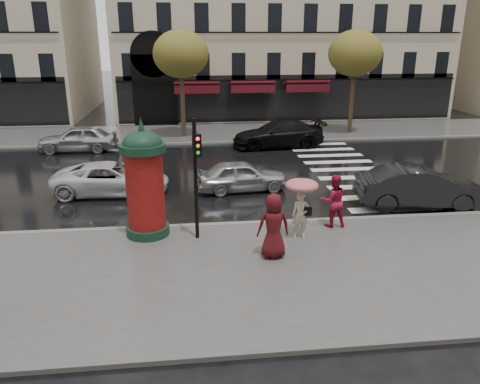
{
  "coord_description": "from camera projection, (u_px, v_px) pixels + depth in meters",
  "views": [
    {
      "loc": [
        -1.75,
        -11.89,
        6.29
      ],
      "look_at": [
        -0.24,
        1.5,
        1.76
      ],
      "focal_mm": 35.0,
      "sensor_mm": 36.0,
      "label": 1
    }
  ],
  "objects": [
    {
      "name": "ground",
      "position": [
        254.0,
        266.0,
        13.39
      ],
      "size": [
        160.0,
        160.0,
        0.0
      ],
      "primitive_type": "plane",
      "color": "black",
      "rests_on": "ground"
    },
    {
      "name": "near_sidewalk",
      "position": [
        257.0,
        273.0,
        12.9
      ],
      "size": [
        90.0,
        7.0,
        0.12
      ],
      "primitive_type": "cube",
      "color": "#474744",
      "rests_on": "ground"
    },
    {
      "name": "far_sidewalk",
      "position": [
        214.0,
        133.0,
        31.27
      ],
      "size": [
        90.0,
        6.0,
        0.12
      ],
      "primitive_type": "cube",
      "color": "#474744",
      "rests_on": "ground"
    },
    {
      "name": "near_kerb",
      "position": [
        242.0,
        224.0,
        16.2
      ],
      "size": [
        90.0,
        0.25,
        0.14
      ],
      "primitive_type": "cube",
      "color": "slate",
      "rests_on": "ground"
    },
    {
      "name": "far_kerb",
      "position": [
        217.0,
        143.0,
        28.44
      ],
      "size": [
        90.0,
        0.25,
        0.14
      ],
      "primitive_type": "cube",
      "color": "slate",
      "rests_on": "ground"
    },
    {
      "name": "zebra_crossing",
      "position": [
        347.0,
        169.0,
        23.07
      ],
      "size": [
        3.6,
        11.75,
        0.01
      ],
      "primitive_type": "cube",
      "color": "silver",
      "rests_on": "ground"
    },
    {
      "name": "tree_far_left",
      "position": [
        181.0,
        54.0,
        28.48
      ],
      "size": [
        3.4,
        3.4,
        6.64
      ],
      "color": "#38281C",
      "rests_on": "ground"
    },
    {
      "name": "tree_far_right",
      "position": [
        355.0,
        54.0,
        29.66
      ],
      "size": [
        3.4,
        3.4,
        6.64
      ],
      "color": "#38281C",
      "rests_on": "ground"
    },
    {
      "name": "woman_umbrella",
      "position": [
        301.0,
        198.0,
        14.63
      ],
      "size": [
        1.04,
        1.04,
        2.0
      ],
      "color": "beige",
      "rests_on": "near_sidewalk"
    },
    {
      "name": "woman_red",
      "position": [
        333.0,
        201.0,
        15.65
      ],
      "size": [
        0.9,
        0.71,
        1.81
      ],
      "primitive_type": "imported",
      "rotation": [
        0.0,
        0.0,
        3.17
      ],
      "color": "#A21435",
      "rests_on": "near_sidewalk"
    },
    {
      "name": "man_burgundy",
      "position": [
        273.0,
        226.0,
        13.42
      ],
      "size": [
        0.96,
        0.64,
        1.93
      ],
      "primitive_type": "imported",
      "rotation": [
        0.0,
        0.0,
        3.17
      ],
      "color": "#490E12",
      "rests_on": "near_sidewalk"
    },
    {
      "name": "morris_column",
      "position": [
        145.0,
        180.0,
        14.69
      ],
      "size": [
        1.43,
        1.43,
        3.85
      ],
      "color": "#123021",
      "rests_on": "near_sidewalk"
    },
    {
      "name": "traffic_light",
      "position": [
        196.0,
        168.0,
        14.21
      ],
      "size": [
        0.28,
        0.38,
        3.84
      ],
      "color": "black",
      "rests_on": "near_sidewalk"
    },
    {
      "name": "car_silver",
      "position": [
        242.0,
        176.0,
        19.74
      ],
      "size": [
        3.94,
        1.89,
        1.3
      ],
      "primitive_type": "imported",
      "rotation": [
        0.0,
        0.0,
        1.67
      ],
      "color": "#BBBCC1",
      "rests_on": "ground"
    },
    {
      "name": "car_darkgrey",
      "position": [
        420.0,
        187.0,
        17.85
      ],
      "size": [
        4.93,
        2.21,
        1.57
      ],
      "primitive_type": "imported",
      "rotation": [
        0.0,
        0.0,
        1.45
      ],
      "color": "black",
      "rests_on": "ground"
    },
    {
      "name": "car_white",
      "position": [
        111.0,
        179.0,
        19.34
      ],
      "size": [
        4.79,
        2.39,
        1.3
      ],
      "primitive_type": "imported",
      "rotation": [
        0.0,
        0.0,
        1.52
      ],
      "color": "silver",
      "rests_on": "ground"
    },
    {
      "name": "car_black",
      "position": [
        278.0,
        134.0,
        27.43
      ],
      "size": [
        5.49,
        2.6,
        1.55
      ],
      "primitive_type": "imported",
      "rotation": [
        0.0,
        0.0,
        -1.49
      ],
      "color": "black",
      "rests_on": "ground"
    },
    {
      "name": "car_far_silver",
      "position": [
        78.0,
        138.0,
        26.44
      ],
      "size": [
        4.33,
        1.75,
        1.47
      ],
      "primitive_type": "imported",
      "rotation": [
        0.0,
        0.0,
        -1.57
      ],
      "color": "#A9AAAE",
      "rests_on": "ground"
    }
  ]
}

